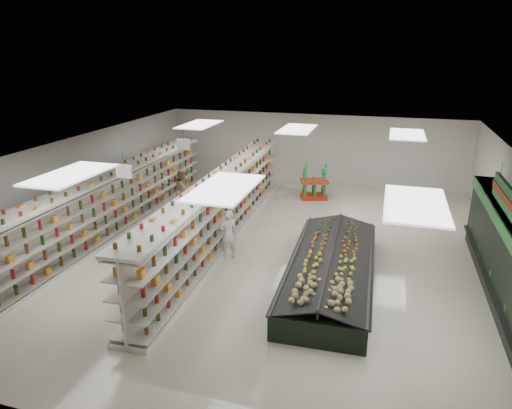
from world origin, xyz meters
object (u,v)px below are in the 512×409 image
(shopper_main, at_px, (228,234))
(shopper_background, at_px, (183,190))
(soda_endcap, at_px, (314,183))
(produce_island, at_px, (331,268))
(gondola_center, at_px, (221,211))
(gondola_left, at_px, (118,203))

(shopper_main, distance_m, shopper_background, 4.78)
(soda_endcap, relative_size, shopper_main, 0.94)
(produce_island, relative_size, shopper_background, 3.70)
(gondola_center, bearing_deg, shopper_main, -63.48)
(produce_island, xyz_separation_m, soda_endcap, (-1.66, 7.14, 0.28))
(gondola_left, xyz_separation_m, soda_endcap, (6.05, 5.33, -0.26))
(gondola_left, bearing_deg, shopper_main, -14.42)
(shopper_background, bearing_deg, produce_island, -136.05)
(gondola_left, distance_m, shopper_main, 4.68)
(gondola_center, relative_size, soda_endcap, 8.70)
(gondola_center, distance_m, produce_island, 4.41)
(gondola_left, bearing_deg, produce_island, -12.98)
(shopper_background, bearing_deg, soda_endcap, -70.39)
(gondola_center, xyz_separation_m, shopper_background, (-2.42, 2.25, -0.15))
(gondola_left, relative_size, shopper_background, 7.17)
(gondola_left, relative_size, soda_endcap, 8.38)
(shopper_background, bearing_deg, gondola_center, -145.24)
(soda_endcap, xyz_separation_m, shopper_background, (-4.67, -2.91, 0.14))
(gondola_left, height_order, soda_endcap, gondola_left)
(soda_endcap, distance_m, shopper_background, 5.51)
(gondola_left, distance_m, soda_endcap, 8.07)
(gondola_left, distance_m, produce_island, 7.94)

